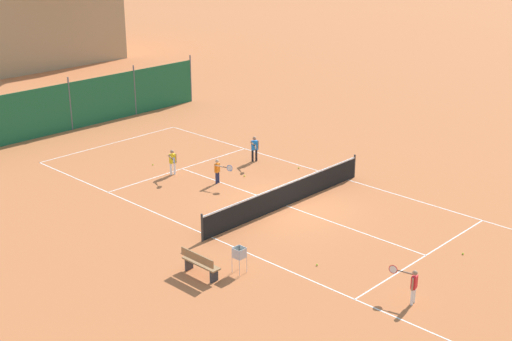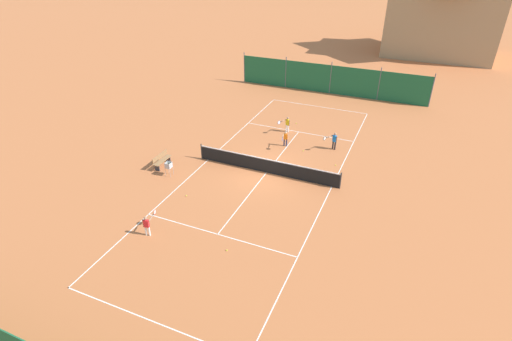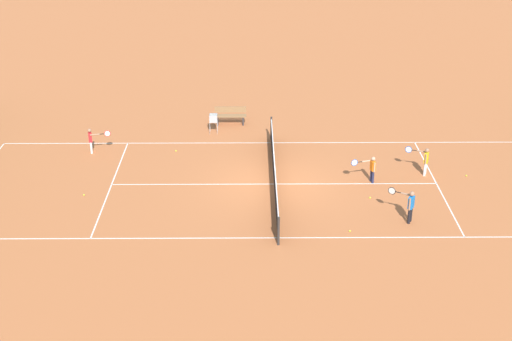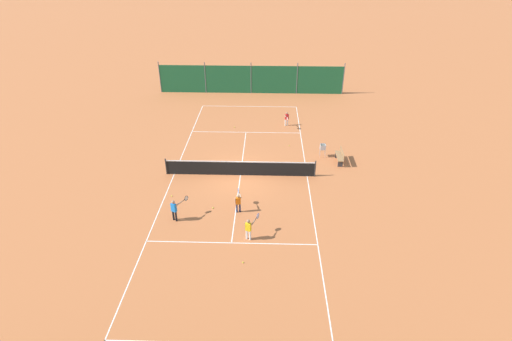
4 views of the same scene
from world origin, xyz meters
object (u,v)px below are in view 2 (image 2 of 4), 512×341
at_px(tennis_ball_alley_right, 227,250).
at_px(tennis_ball_by_net_left, 186,196).
at_px(player_near_service, 287,123).
at_px(player_far_baseline, 334,140).
at_px(player_near_baseline, 285,138).
at_px(ball_hopper, 169,166).
at_px(player_far_service, 147,224).
at_px(tennis_ball_alley_left, 336,165).
at_px(courtside_bench, 162,160).
at_px(tennis_net, 267,166).
at_px(alpine_chalet, 446,3).
at_px(tennis_ball_mid_court, 303,151).
at_px(tennis_ball_near_corner, 296,123).

xyz_separation_m(tennis_ball_alley_right, tennis_ball_by_net_left, (-4.12, 3.11, 0.00)).
bearing_deg(tennis_ball_by_net_left, player_near_service, 77.04).
xyz_separation_m(player_far_baseline, player_near_service, (-3.85, 1.39, -0.03)).
distance_m(player_near_baseline, tennis_ball_alley_right, 11.16).
bearing_deg(tennis_ball_alley_right, ball_hopper, 143.30).
relative_size(player_far_baseline, tennis_ball_by_net_left, 18.57).
bearing_deg(player_near_service, player_far_service, -99.33).
distance_m(tennis_ball_alley_left, courtside_bench, 10.98).
xyz_separation_m(tennis_ball_alley_right, ball_hopper, (-6.24, 4.65, 0.63)).
height_order(player_near_baseline, player_far_baseline, player_far_baseline).
distance_m(player_far_baseline, tennis_ball_alley_left, 2.37).
xyz_separation_m(tennis_net, alpine_chalet, (8.37, 34.39, 5.32)).
height_order(player_far_baseline, courtside_bench, player_far_baseline).
xyz_separation_m(player_far_service, alpine_chalet, (11.46, 42.13, 5.17)).
height_order(tennis_net, tennis_ball_alley_left, tennis_net).
xyz_separation_m(ball_hopper, alpine_chalet, (13.68, 37.02, 5.16)).
relative_size(tennis_ball_alley_right, tennis_ball_mid_court, 1.00).
relative_size(tennis_ball_by_net_left, tennis_ball_mid_court, 1.00).
relative_size(player_far_service, ball_hopper, 1.25).
bearing_deg(tennis_ball_by_net_left, player_far_service, -88.61).
xyz_separation_m(tennis_ball_mid_court, ball_hopper, (-6.54, -6.22, 0.63)).
bearing_deg(alpine_chalet, player_near_baseline, -105.57).
bearing_deg(player_near_service, player_near_baseline, -73.36).
xyz_separation_m(tennis_net, courtside_bench, (-6.34, -1.88, -0.05)).
bearing_deg(ball_hopper, alpine_chalet, 69.73).
height_order(player_far_baseline, tennis_ball_alley_right, player_far_baseline).
relative_size(ball_hopper, courtside_bench, 0.59).
bearing_deg(tennis_ball_mid_court, player_near_service, 129.85).
bearing_deg(player_far_baseline, player_near_baseline, -164.76).
height_order(player_far_baseline, tennis_ball_alley_left, player_far_baseline).
distance_m(tennis_net, player_far_service, 8.33).
distance_m(player_far_baseline, alpine_chalet, 30.63).
height_order(tennis_net, alpine_chalet, alpine_chalet).
relative_size(tennis_ball_alley_right, tennis_ball_by_net_left, 1.00).
xyz_separation_m(tennis_ball_mid_court, alpine_chalet, (7.13, 30.81, 5.79)).
distance_m(player_near_service, tennis_ball_by_net_left, 10.52).
xyz_separation_m(tennis_ball_near_corner, ball_hopper, (-4.67, -10.38, 0.63)).
relative_size(player_far_service, player_far_baseline, 0.91).
height_order(tennis_ball_near_corner, courtside_bench, courtside_bench).
xyz_separation_m(player_near_baseline, tennis_ball_alley_right, (1.09, -11.09, -0.61)).
height_order(tennis_net, ball_hopper, tennis_net).
height_order(tennis_ball_alley_left, courtside_bench, courtside_bench).
xyz_separation_m(tennis_net, player_near_baseline, (-0.15, 3.81, 0.14)).
xyz_separation_m(tennis_ball_alley_right, tennis_ball_near_corner, (-1.57, 15.03, 0.00)).
distance_m(player_far_service, tennis_ball_alley_right, 4.11).
distance_m(player_far_baseline, ball_hopper, 11.07).
height_order(player_far_service, tennis_ball_near_corner, player_far_service).
distance_m(ball_hopper, courtside_bench, 1.30).
distance_m(player_near_baseline, tennis_ball_by_net_left, 8.55).
relative_size(tennis_ball_near_corner, ball_hopper, 0.07).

